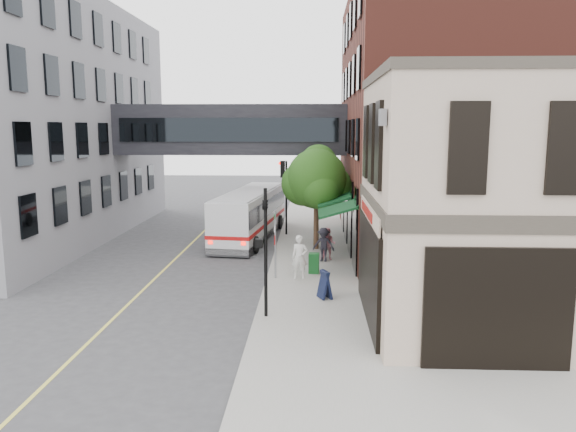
# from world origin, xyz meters

# --- Properties ---
(ground) EXTENTS (120.00, 120.00, 0.00)m
(ground) POSITION_xyz_m (0.00, 0.00, 0.00)
(ground) COLOR #38383A
(ground) RESTS_ON ground
(sidewalk_main) EXTENTS (4.00, 60.00, 0.15)m
(sidewalk_main) POSITION_xyz_m (2.00, 14.00, 0.07)
(sidewalk_main) COLOR gray
(sidewalk_main) RESTS_ON ground
(corner_building) EXTENTS (10.19, 8.12, 8.45)m
(corner_building) POSITION_xyz_m (8.97, 2.00, 4.21)
(corner_building) COLOR tan
(corner_building) RESTS_ON ground
(brick_building) EXTENTS (13.76, 18.00, 14.00)m
(brick_building) POSITION_xyz_m (9.98, 15.00, 6.99)
(brick_building) COLOR #57231B
(brick_building) RESTS_ON ground
(skyway_bridge) EXTENTS (14.00, 3.18, 3.00)m
(skyway_bridge) POSITION_xyz_m (-3.00, 18.00, 6.50)
(skyway_bridge) COLOR black
(skyway_bridge) RESTS_ON ground
(traffic_signal_near) EXTENTS (0.44, 0.22, 4.60)m
(traffic_signal_near) POSITION_xyz_m (0.37, 2.00, 2.98)
(traffic_signal_near) COLOR black
(traffic_signal_near) RESTS_ON sidewalk_main
(traffic_signal_far) EXTENTS (0.53, 0.28, 4.50)m
(traffic_signal_far) POSITION_xyz_m (0.26, 17.00, 3.34)
(traffic_signal_far) COLOR black
(traffic_signal_far) RESTS_ON sidewalk_main
(street_sign_pole) EXTENTS (0.08, 0.75, 3.00)m
(street_sign_pole) POSITION_xyz_m (0.39, 7.00, 1.93)
(street_sign_pole) COLOR gray
(street_sign_pole) RESTS_ON sidewalk_main
(street_tree) EXTENTS (3.80, 3.20, 5.60)m
(street_tree) POSITION_xyz_m (2.19, 13.22, 3.91)
(street_tree) COLOR #382619
(street_tree) RESTS_ON sidewalk_main
(lane_marking) EXTENTS (0.12, 40.00, 0.01)m
(lane_marking) POSITION_xyz_m (-5.00, 10.00, 0.01)
(lane_marking) COLOR #D8CC4C
(lane_marking) RESTS_ON ground
(bus) EXTENTS (3.59, 10.77, 2.84)m
(bus) POSITION_xyz_m (-1.74, 16.33, 1.59)
(bus) COLOR silver
(bus) RESTS_ON ground
(pedestrian_a) EXTENTS (0.71, 0.47, 1.91)m
(pedestrian_a) POSITION_xyz_m (1.46, 6.94, 1.10)
(pedestrian_a) COLOR silver
(pedestrian_a) RESTS_ON sidewalk_main
(pedestrian_b) EXTENTS (0.89, 0.76, 1.60)m
(pedestrian_b) POSITION_xyz_m (2.78, 10.50, 0.95)
(pedestrian_b) COLOR pink
(pedestrian_b) RESTS_ON sidewalk_main
(pedestrian_c) EXTENTS (1.19, 0.85, 1.67)m
(pedestrian_c) POSITION_xyz_m (2.55, 10.15, 0.99)
(pedestrian_c) COLOR black
(pedestrian_c) RESTS_ON sidewalk_main
(newspaper_box) EXTENTS (0.49, 0.45, 0.91)m
(newspaper_box) POSITION_xyz_m (2.08, 7.88, 0.61)
(newspaper_box) COLOR #12511E
(newspaper_box) RESTS_ON sidewalk_main
(sandwich_board) EXTENTS (0.60, 0.72, 1.09)m
(sandwich_board) POSITION_xyz_m (2.49, 4.14, 0.70)
(sandwich_board) COLOR #101732
(sandwich_board) RESTS_ON sidewalk_main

